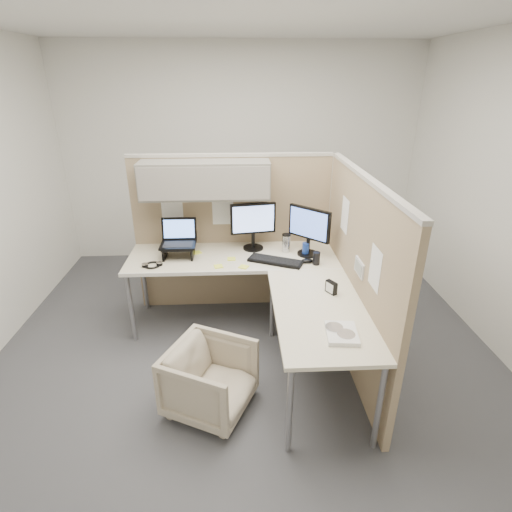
{
  "coord_description": "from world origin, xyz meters",
  "views": [
    {
      "loc": [
        -0.06,
        -2.95,
        2.29
      ],
      "look_at": [
        0.1,
        0.25,
        0.85
      ],
      "focal_mm": 28.0,
      "sensor_mm": 36.0,
      "label": 1
    }
  ],
  "objects_px": {
    "office_chair": "(210,376)",
    "monitor_left": "(253,223)",
    "desk": "(260,279)",
    "keyboard": "(275,261)"
  },
  "relations": [
    {
      "from": "desk",
      "to": "office_chair",
      "type": "distance_m",
      "value": 0.95
    },
    {
      "from": "desk",
      "to": "office_chair",
      "type": "height_order",
      "value": "desk"
    },
    {
      "from": "desk",
      "to": "monitor_left",
      "type": "bearing_deg",
      "value": 93.09
    },
    {
      "from": "keyboard",
      "to": "office_chair",
      "type": "bearing_deg",
      "value": -95.08
    },
    {
      "from": "office_chair",
      "to": "monitor_left",
      "type": "bearing_deg",
      "value": 9.7
    },
    {
      "from": "office_chair",
      "to": "keyboard",
      "type": "relative_size",
      "value": 1.15
    },
    {
      "from": "office_chair",
      "to": "keyboard",
      "type": "bearing_deg",
      "value": -3.99
    },
    {
      "from": "desk",
      "to": "monitor_left",
      "type": "xyz_separation_m",
      "value": [
        -0.03,
        0.57,
        0.32
      ]
    },
    {
      "from": "desk",
      "to": "monitor_left",
      "type": "relative_size",
      "value": 4.29
    },
    {
      "from": "desk",
      "to": "keyboard",
      "type": "height_order",
      "value": "keyboard"
    }
  ]
}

